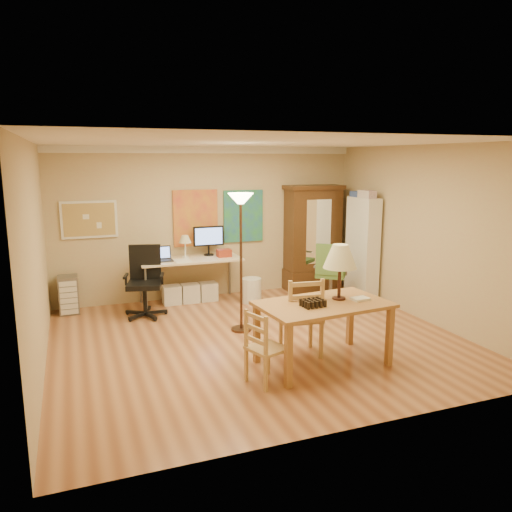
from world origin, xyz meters
name	(u,v)px	position (x,y,z in m)	size (l,w,h in m)	color
floor	(258,340)	(0.00, 0.00, 0.00)	(5.50, 5.50, 0.00)	brown
crown_molding	(208,150)	(0.00, 2.46, 2.64)	(5.50, 0.08, 0.12)	white
corkboard	(89,220)	(-2.05, 2.47, 1.50)	(0.90, 0.04, 0.62)	tan
art_panel_left	(196,218)	(-0.25, 2.47, 1.45)	(0.80, 0.04, 1.00)	gold
art_panel_right	(243,216)	(0.65, 2.47, 1.45)	(0.75, 0.04, 0.95)	#266599
dining_table	(330,290)	(0.55, -1.01, 0.93)	(1.64, 1.08, 1.47)	brown
ladder_chair_back	(302,319)	(0.32, -0.71, 0.49)	(0.53, 0.51, 1.04)	#AB8C4E
ladder_chair_left	(265,349)	(-0.41, -1.30, 0.40)	(0.48, 0.49, 0.85)	#AB8C4E
torchiere_lamp	(241,221)	(-0.08, 0.47, 1.62)	(0.37, 0.37, 2.01)	#3D2618
computer_desk	(192,275)	(-0.42, 2.16, 0.48)	(1.74, 0.76, 1.32)	beige
office_chair_black	(145,298)	(-1.30, 1.66, 0.30)	(0.70, 0.70, 1.13)	black
office_chair_green	(330,286)	(1.86, 1.32, 0.28)	(0.68, 0.68, 1.06)	slate
drawer_cart	(69,295)	(-2.45, 2.24, 0.31)	(0.31, 0.37, 0.62)	slate
armoire	(313,245)	(1.97, 2.24, 0.87)	(1.09, 0.52, 2.00)	#37230F
bookshelf	(362,248)	(2.55, 1.41, 0.90)	(0.27, 0.73, 1.81)	white
wastebin	(252,290)	(0.56, 1.78, 0.22)	(0.35, 0.35, 0.43)	silver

